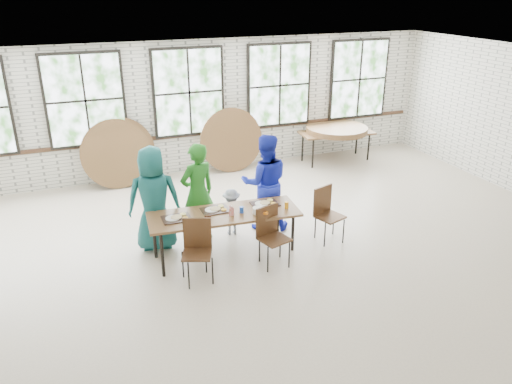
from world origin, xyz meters
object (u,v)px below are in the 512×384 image
at_px(chair_near_right, 271,231).
at_px(storage_table, 336,134).
at_px(chair_near_left, 197,245).
at_px(dining_table, 224,216).

bearing_deg(chair_near_right, storage_table, 32.66).
bearing_deg(chair_near_right, chair_near_left, 164.24).
height_order(chair_near_left, storage_table, chair_near_left).
height_order(chair_near_left, chair_near_right, same).
xyz_separation_m(dining_table, chair_near_left, (-0.59, -0.52, -0.13)).
height_order(dining_table, chair_near_left, chair_near_left).
distance_m(chair_near_left, storage_table, 6.09).
xyz_separation_m(chair_near_right, storage_table, (3.46, 3.94, 0.13)).
relative_size(chair_near_right, storage_table, 0.51).
relative_size(chair_near_left, storage_table, 0.51).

